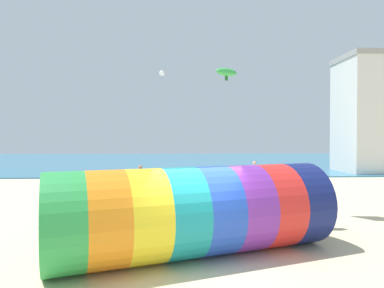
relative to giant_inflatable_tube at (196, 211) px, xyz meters
The scene contains 8 objects.
ground_plane 1.54m from the giant_inflatable_tube, 84.47° to the right, with size 120.00×120.00×0.00m, color beige.
sea 38.31m from the giant_inflatable_tube, 89.87° to the left, with size 120.00×40.00×0.10m, color teal.
giant_inflatable_tube is the anchor object (origin of this frame).
kite_handler 5.44m from the giant_inflatable_tube, 29.11° to the left, with size 0.42×0.37×1.78m.
kite_white_parafoil 18.56m from the giant_inflatable_tube, 95.85° to the left, with size 0.55×1.26×0.67m.
kite_green_parafoil 10.04m from the giant_inflatable_tube, 76.10° to the left, with size 1.39×1.09×0.70m.
bystander_near_water 10.92m from the giant_inflatable_tube, 104.40° to the left, with size 0.38×0.42×1.72m.
bystander_far_left 13.25m from the giant_inflatable_tube, 70.23° to the left, with size 0.37×0.42×1.80m.
Camera 1 is at (-0.58, -8.71, 3.35)m, focal length 32.00 mm.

